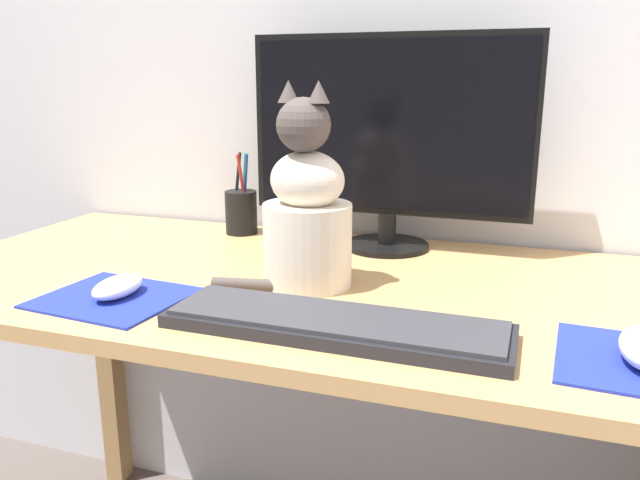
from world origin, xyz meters
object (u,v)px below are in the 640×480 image
Objects in this scene: computer_mouse_left at (118,287)px; pen_cup at (241,211)px; monitor at (389,136)px; keyboard at (335,324)px; cat at (306,212)px.

pen_cup reaches higher than computer_mouse_left.
monitor is at bearing -3.35° from pen_cup.
monitor reaches higher than computer_mouse_left.
monitor reaches higher than keyboard.
keyboard is 1.43× the size of cat.
monitor is 0.38m from pen_cup.
computer_mouse_left is at bearing -89.40° from pen_cup.
computer_mouse_left is 0.31× the size of cat.
pen_cup is (-0.26, 0.29, -0.07)m from cat.
keyboard is 0.23m from cat.
cat is at bearing 121.52° from keyboard.
monitor is 0.58m from computer_mouse_left.
cat is at bearing -48.29° from pen_cup.
computer_mouse_left is (-0.33, -0.43, -0.21)m from monitor.
pen_cup is at bearing 128.67° from keyboard.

